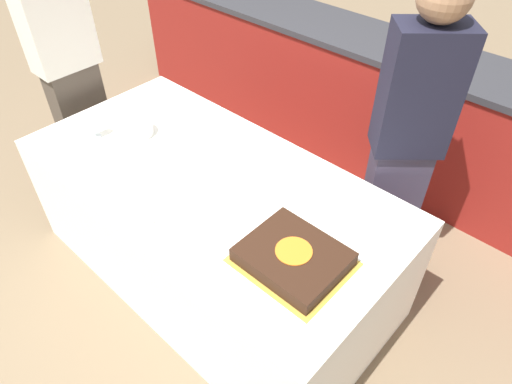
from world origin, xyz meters
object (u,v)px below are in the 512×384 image
object	(u,v)px
plate_stack	(135,129)
cake	(293,257)
person_cutting_cake	(407,139)
person_seated_left	(70,72)
wine_glass	(90,120)

from	to	relation	value
plate_stack	cake	bearing A→B (deg)	-5.56
plate_stack	person_cutting_cake	xyz separation A→B (m)	(1.22, 0.74, 0.13)
cake	person_seated_left	size ratio (longest dim) A/B	0.26
wine_glass	person_cutting_cake	xyz separation A→B (m)	(1.36, 0.91, 0.06)
plate_stack	wine_glass	xyz separation A→B (m)	(-0.14, -0.17, 0.08)
cake	person_cutting_cake	bearing A→B (deg)	90.00
person_cutting_cake	person_seated_left	xyz separation A→B (m)	(-1.87, -0.72, -0.02)
plate_stack	person_cutting_cake	world-z (taller)	person_cutting_cake
wine_glass	person_cutting_cake	world-z (taller)	person_cutting_cake
person_seated_left	cake	bearing A→B (deg)	-94.02
plate_stack	person_seated_left	world-z (taller)	person_seated_left
person_cutting_cake	person_seated_left	size ratio (longest dim) A/B	1.00
wine_glass	person_seated_left	world-z (taller)	person_seated_left
plate_stack	person_seated_left	distance (m)	0.66
plate_stack	wine_glass	bearing A→B (deg)	-129.51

